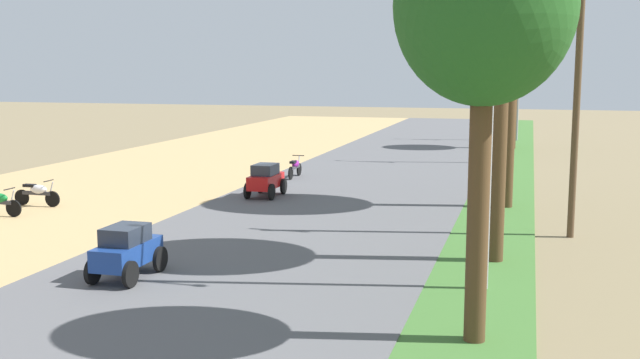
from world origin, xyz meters
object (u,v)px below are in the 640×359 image
(streetlamp_near, at_px, (491,69))
(median_tree_fourth, at_px, (515,50))
(median_tree_nearest, at_px, (484,10))
(parked_motorbike_third, at_px, (37,192))
(car_hatchback_red, at_px, (266,179))
(utility_pole_near, at_px, (579,63))
(streetlamp_far, at_px, (519,77))
(motorbike_ahead_second, at_px, (295,166))
(streetlamp_mid, at_px, (515,70))
(car_hatchback_blue, at_px, (127,250))

(streetlamp_near, bearing_deg, median_tree_fourth, 90.31)
(median_tree_nearest, xyz_separation_m, streetlamp_near, (-0.02, 3.34, -0.98))
(parked_motorbike_third, height_order, median_tree_fourth, median_tree_fourth)
(median_tree_nearest, xyz_separation_m, car_hatchback_red, (-8.67, 13.32, -5.10))
(utility_pole_near, bearing_deg, streetlamp_far, 94.08)
(utility_pole_near, relative_size, motorbike_ahead_second, 5.36)
(streetlamp_mid, relative_size, car_hatchback_blue, 4.07)
(motorbike_ahead_second, bearing_deg, streetlamp_near, -58.91)
(motorbike_ahead_second, bearing_deg, car_hatchback_red, -85.31)
(streetlamp_far, bearing_deg, motorbike_ahead_second, -113.93)
(car_hatchback_red, bearing_deg, motorbike_ahead_second, 94.69)
(median_tree_fourth, bearing_deg, motorbike_ahead_second, -120.29)
(car_hatchback_blue, bearing_deg, motorbike_ahead_second, 93.72)
(utility_pole_near, xyz_separation_m, car_hatchback_red, (-10.74, 3.84, -4.27))
(motorbike_ahead_second, bearing_deg, car_hatchback_blue, -86.28)
(streetlamp_near, relative_size, motorbike_ahead_second, 4.67)
(streetlamp_mid, bearing_deg, car_hatchback_blue, -108.22)
(median_tree_nearest, height_order, utility_pole_near, utility_pole_near)
(parked_motorbike_third, xyz_separation_m, streetlamp_far, (15.73, 29.38, 3.72))
(median_tree_nearest, bearing_deg, car_hatchback_blue, 166.42)
(car_hatchback_blue, bearing_deg, parked_motorbike_third, 136.07)
(streetlamp_near, bearing_deg, streetlamp_mid, 90.00)
(streetlamp_mid, bearing_deg, car_hatchback_red, -123.85)
(median_tree_nearest, relative_size, streetlamp_far, 1.04)
(streetlamp_mid, xyz_separation_m, motorbike_ahead_second, (-9.06, -7.85, -4.17))
(median_tree_fourth, distance_m, car_hatchback_red, 22.56)
(parked_motorbike_third, distance_m, car_hatchback_red, 8.10)
(streetlamp_far, bearing_deg, car_hatchback_red, -108.76)
(streetlamp_far, xyz_separation_m, motorbike_ahead_second, (-9.06, -20.41, -3.70))
(median_tree_nearest, height_order, car_hatchback_red, median_tree_nearest)
(streetlamp_mid, height_order, car_hatchback_red, streetlamp_mid)
(median_tree_fourth, height_order, car_hatchback_red, median_tree_fourth)
(median_tree_nearest, bearing_deg, streetlamp_mid, 90.05)
(car_hatchback_red, bearing_deg, streetlamp_far, 71.24)
(streetlamp_far, bearing_deg, median_tree_nearest, -89.97)
(median_tree_fourth, relative_size, utility_pole_near, 0.78)
(streetlamp_mid, height_order, utility_pole_near, utility_pole_near)
(streetlamp_far, height_order, car_hatchback_red, streetlamp_far)
(parked_motorbike_third, relative_size, car_hatchback_red, 0.90)
(streetlamp_mid, xyz_separation_m, streetlamp_far, (0.00, 12.56, -0.47))
(median_tree_fourth, bearing_deg, car_hatchback_red, -112.71)
(utility_pole_near, bearing_deg, streetlamp_near, -108.79)
(streetlamp_far, distance_m, car_hatchback_red, 27.11)
(streetlamp_far, bearing_deg, parked_motorbike_third, -118.16)
(streetlamp_near, xyz_separation_m, car_hatchback_blue, (-7.99, -1.40, -4.12))
(median_tree_nearest, distance_m, streetlamp_near, 3.48)
(car_hatchback_blue, distance_m, car_hatchback_red, 11.41)
(streetlamp_far, bearing_deg, streetlamp_near, -90.00)
(streetlamp_near, distance_m, streetlamp_mid, 22.88)
(car_hatchback_blue, bearing_deg, median_tree_nearest, -13.58)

